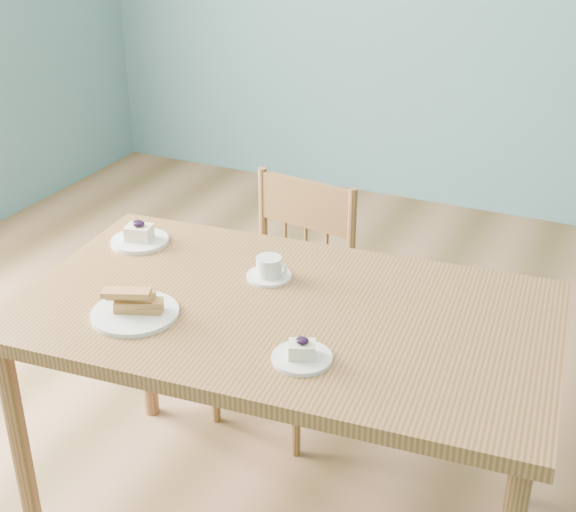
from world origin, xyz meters
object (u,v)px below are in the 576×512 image
(dining_table, at_px, (285,332))
(dining_chair, at_px, (286,304))
(biscotti_plate, at_px, (134,308))
(cheesecake_plate_near, at_px, (302,354))
(cheesecake_plate_far, at_px, (140,237))
(coffee_cup, at_px, (269,269))

(dining_table, distance_m, dining_chair, 0.59)
(dining_table, bearing_deg, biscotti_plate, -154.07)
(dining_chair, bearing_deg, cheesecake_plate_near, -54.45)
(dining_chair, height_order, biscotti_plate, dining_chair)
(dining_table, bearing_deg, cheesecake_plate_far, 158.66)
(dining_table, distance_m, cheesecake_plate_far, 0.58)
(dining_chair, distance_m, cheesecake_plate_near, 0.84)
(dining_chair, relative_size, cheesecake_plate_near, 5.95)
(biscotti_plate, bearing_deg, cheesecake_plate_near, -0.71)
(dining_table, xyz_separation_m, biscotti_plate, (-0.32, -0.19, 0.09))
(coffee_cup, height_order, biscotti_plate, biscotti_plate)
(cheesecake_plate_far, xyz_separation_m, biscotti_plate, (0.23, -0.35, 0.00))
(cheesecake_plate_near, relative_size, cheesecake_plate_far, 0.82)
(dining_chair, bearing_deg, cheesecake_plate_far, -125.52)
(dining_table, relative_size, cheesecake_plate_far, 8.38)
(cheesecake_plate_near, distance_m, cheesecake_plate_far, 0.77)
(cheesecake_plate_near, xyz_separation_m, coffee_cup, (-0.24, 0.32, 0.01))
(dining_chair, relative_size, biscotti_plate, 3.79)
(biscotti_plate, bearing_deg, cheesecake_plate_far, 122.65)
(coffee_cup, bearing_deg, biscotti_plate, -120.74)
(cheesecake_plate_near, distance_m, biscotti_plate, 0.45)
(dining_table, distance_m, cheesecake_plate_near, 0.25)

